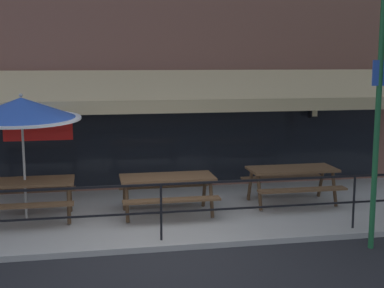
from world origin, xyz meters
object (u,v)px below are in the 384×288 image
(patio_umbrella_left, at_px, (21,109))
(street_sign_pole, at_px, (377,125))
(picnic_table_centre, at_px, (167,184))
(picnic_table_left, at_px, (25,189))
(picnic_table_right, at_px, (292,175))

(patio_umbrella_left, relative_size, street_sign_pole, 0.60)
(street_sign_pole, bearing_deg, picnic_table_centre, 144.38)
(picnic_table_centre, xyz_separation_m, street_sign_pole, (3.07, -2.20, 1.34))
(picnic_table_left, xyz_separation_m, picnic_table_right, (5.31, 0.18, 0.00))
(picnic_table_left, bearing_deg, patio_umbrella_left, 90.00)
(picnic_table_right, height_order, street_sign_pole, street_sign_pole)
(picnic_table_centre, height_order, patio_umbrella_left, patio_umbrella_left)
(picnic_table_right, bearing_deg, street_sign_pole, -80.43)
(picnic_table_right, distance_m, patio_umbrella_left, 5.51)
(picnic_table_left, xyz_separation_m, picnic_table_centre, (2.65, -0.11, 0.00))
(picnic_table_centre, height_order, picnic_table_right, same)
(picnic_table_left, xyz_separation_m, patio_umbrella_left, (-0.00, 0.07, 1.47))
(patio_umbrella_left, bearing_deg, picnic_table_centre, -4.01)
(picnic_table_left, height_order, street_sign_pole, street_sign_pole)
(picnic_table_left, distance_m, patio_umbrella_left, 1.48)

